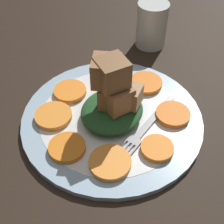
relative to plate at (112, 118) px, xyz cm
name	(u,v)px	position (x,y,z in cm)	size (l,w,h in cm)	color
table_slab	(112,124)	(0.00, 0.00, -1.52)	(120.00, 120.00, 2.00)	black
plate	(112,118)	(0.00, 0.00, 0.00)	(30.40, 30.40, 1.05)	#99B7D1
carrot_slice_0	(157,148)	(-2.56, -9.53, 0.99)	(5.07, 5.07, 0.82)	orange
carrot_slice_1	(173,114)	(5.32, -8.73, 0.99)	(5.80, 5.80, 0.82)	orange
carrot_slice_2	(146,83)	(10.14, -1.17, 0.99)	(6.15, 6.15, 0.82)	orange
carrot_slice_3	(109,77)	(8.11, 5.57, 0.99)	(6.08, 6.08, 0.82)	orange
carrot_slice_4	(70,91)	(1.07, 9.50, 0.99)	(5.87, 5.87, 0.82)	orange
carrot_slice_5	(53,116)	(-5.29, 8.25, 0.99)	(6.21, 6.21, 0.82)	orange
carrot_slice_6	(67,147)	(-9.48, 2.30, 0.99)	(5.68, 5.68, 0.82)	orange
carrot_slice_7	(110,162)	(-8.44, -4.74, 0.99)	(6.26, 6.26, 0.82)	orange
center_pile	(113,98)	(0.14, -0.13, 4.82)	(11.10, 9.99, 11.44)	#235128
fork	(144,129)	(0.05, -5.99, 0.78)	(17.52, 3.19, 0.40)	#B2B2B7
water_glass	(152,25)	(24.25, 4.74, 4.24)	(6.54, 6.54, 9.52)	silver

